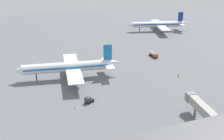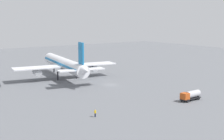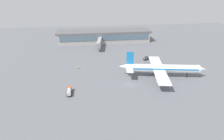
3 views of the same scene
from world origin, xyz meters
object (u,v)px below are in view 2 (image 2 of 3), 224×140
(fuel_truck, at_px, (191,95))
(ground_crew_worker, at_px, (95,113))
(safety_cone_near_gate, at_px, (32,67))
(airplane_at_gate, at_px, (65,64))

(fuel_truck, distance_m, ground_crew_worker, 28.01)
(fuel_truck, bearing_deg, safety_cone_near_gate, -82.83)
(ground_crew_worker, bearing_deg, fuel_truck, 53.52)
(fuel_truck, relative_size, ground_crew_worker, 3.80)
(ground_crew_worker, height_order, safety_cone_near_gate, ground_crew_worker)
(fuel_truck, height_order, safety_cone_near_gate, fuel_truck)
(airplane_at_gate, distance_m, fuel_truck, 49.13)
(airplane_at_gate, relative_size, safety_cone_near_gate, 76.37)
(fuel_truck, xyz_separation_m, safety_cone_near_gate, (-77.42, -12.03, -1.09))
(fuel_truck, xyz_separation_m, ground_crew_worker, (-2.82, -27.86, -0.54))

